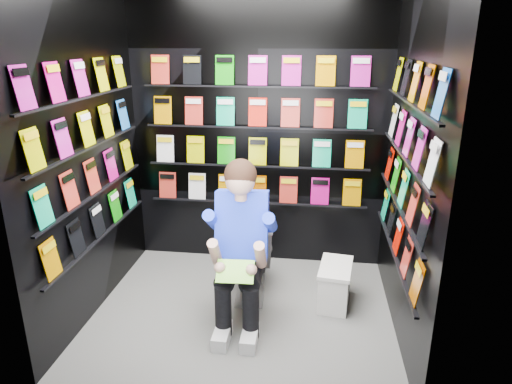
# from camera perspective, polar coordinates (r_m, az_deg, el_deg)

# --- Properties ---
(floor) EXTENTS (2.40, 2.40, 0.00)m
(floor) POSITION_cam_1_polar(r_m,az_deg,el_deg) (3.87, -1.67, -14.75)
(floor) COLOR slate
(floor) RESTS_ON ground
(wall_back) EXTENTS (2.40, 0.04, 2.60)m
(wall_back) POSITION_cam_1_polar(r_m,az_deg,el_deg) (4.30, 0.26, 7.52)
(wall_back) COLOR black
(wall_back) RESTS_ON floor
(wall_front) EXTENTS (2.40, 0.04, 2.60)m
(wall_front) POSITION_cam_1_polar(r_m,az_deg,el_deg) (2.40, -5.68, -1.73)
(wall_front) COLOR black
(wall_front) RESTS_ON floor
(wall_left) EXTENTS (0.04, 2.00, 2.60)m
(wall_left) POSITION_cam_1_polar(r_m,az_deg,el_deg) (3.72, -20.52, 4.55)
(wall_left) COLOR black
(wall_left) RESTS_ON floor
(wall_right) EXTENTS (0.04, 2.00, 2.60)m
(wall_right) POSITION_cam_1_polar(r_m,az_deg,el_deg) (3.36, 18.77, 3.34)
(wall_right) COLOR black
(wall_right) RESTS_ON floor
(comics_back) EXTENTS (2.10, 0.06, 1.37)m
(comics_back) POSITION_cam_1_polar(r_m,az_deg,el_deg) (4.27, 0.21, 7.51)
(comics_back) COLOR red
(comics_back) RESTS_ON wall_back
(comics_left) EXTENTS (0.06, 1.70, 1.37)m
(comics_left) POSITION_cam_1_polar(r_m,az_deg,el_deg) (3.70, -20.11, 4.62)
(comics_left) COLOR red
(comics_left) RESTS_ON wall_left
(comics_right) EXTENTS (0.06, 1.70, 1.37)m
(comics_right) POSITION_cam_1_polar(r_m,az_deg,el_deg) (3.36, 18.28, 3.45)
(comics_right) COLOR red
(comics_right) RESTS_ON wall_right
(toilet) EXTENTS (0.46, 0.77, 0.73)m
(toilet) POSITION_cam_1_polar(r_m,az_deg,el_deg) (3.99, -0.76, -7.60)
(toilet) COLOR silver
(toilet) RESTS_ON floor
(longbox) EXTENTS (0.29, 0.45, 0.32)m
(longbox) POSITION_cam_1_polar(r_m,az_deg,el_deg) (3.96, 9.80, -11.54)
(longbox) COLOR silver
(longbox) RESTS_ON floor
(longbox_lid) EXTENTS (0.31, 0.48, 0.03)m
(longbox_lid) POSITION_cam_1_polar(r_m,az_deg,el_deg) (3.87, 9.95, -9.29)
(longbox_lid) COLOR silver
(longbox_lid) RESTS_ON longbox
(reader) EXTENTS (0.57, 0.81, 1.44)m
(reader) POSITION_cam_1_polar(r_m,az_deg,el_deg) (3.47, -1.67, -4.25)
(reader) COLOR blue
(reader) RESTS_ON toilet
(held_comic) EXTENTS (0.27, 0.17, 0.11)m
(held_comic) POSITION_cam_1_polar(r_m,az_deg,el_deg) (3.25, -2.61, -9.89)
(held_comic) COLOR #2AB85F
(held_comic) RESTS_ON reader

